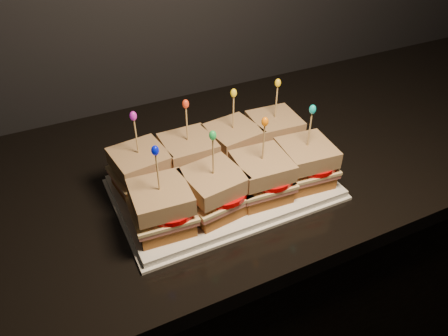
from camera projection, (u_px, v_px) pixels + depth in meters
name	position (u px, v px, depth m)	size (l,w,h in m)	color
cabinet	(223.00, 295.00, 1.20)	(2.52, 0.59, 0.85)	black
granite_slab	(223.00, 167.00, 0.93)	(2.56, 0.63, 0.04)	black
platter	(224.00, 187.00, 0.84)	(0.40, 0.25, 0.02)	white
platter_rim	(224.00, 190.00, 0.84)	(0.41, 0.26, 0.01)	white
sandwich_0_bread_bot	(143.00, 182.00, 0.81)	(0.09, 0.09, 0.03)	brown
sandwich_0_ham	(142.00, 175.00, 0.80)	(0.10, 0.10, 0.01)	#C46057
sandwich_0_cheese	(141.00, 172.00, 0.80)	(0.10, 0.10, 0.01)	beige
sandwich_0_tomato	(148.00, 169.00, 0.80)	(0.09, 0.09, 0.01)	#CB0406
sandwich_0_bread_top	(140.00, 160.00, 0.78)	(0.09, 0.09, 0.03)	#512811
sandwich_0_pick	(136.00, 138.00, 0.76)	(0.00, 0.00, 0.09)	tan
sandwich_0_frill	(133.00, 116.00, 0.73)	(0.01, 0.01, 0.02)	#BF1EBB
sandwich_1_bread_bot	(190.00, 169.00, 0.85)	(0.09, 0.09, 0.03)	brown
sandwich_1_ham	(189.00, 162.00, 0.84)	(0.10, 0.10, 0.01)	#C46057
sandwich_1_cheese	(189.00, 159.00, 0.83)	(0.10, 0.10, 0.01)	beige
sandwich_1_tomato	(196.00, 156.00, 0.83)	(0.09, 0.09, 0.01)	#CB0406
sandwich_1_bread_top	(188.00, 147.00, 0.82)	(0.09, 0.09, 0.03)	#512811
sandwich_1_pick	(187.00, 126.00, 0.79)	(0.00, 0.00, 0.09)	tan
sandwich_1_frill	(186.00, 104.00, 0.76)	(0.01, 0.01, 0.02)	red
sandwich_2_bread_bot	(233.00, 156.00, 0.88)	(0.09, 0.09, 0.03)	brown
sandwich_2_ham	(233.00, 150.00, 0.87)	(0.10, 0.10, 0.01)	#C46057
sandwich_2_cheese	(233.00, 147.00, 0.87)	(0.10, 0.10, 0.01)	beige
sandwich_2_tomato	(240.00, 144.00, 0.86)	(0.09, 0.09, 0.01)	#CB0406
sandwich_2_bread_top	(233.00, 135.00, 0.85)	(0.09, 0.09, 0.03)	#512811
sandwich_2_pick	(233.00, 114.00, 0.82)	(0.00, 0.00, 0.09)	tan
sandwich_2_frill	(234.00, 93.00, 0.79)	(0.01, 0.01, 0.02)	yellow
sandwich_3_bread_bot	(273.00, 145.00, 0.91)	(0.09, 0.09, 0.03)	brown
sandwich_3_ham	(273.00, 138.00, 0.90)	(0.10, 0.10, 0.01)	#C46057
sandwich_3_cheese	(274.00, 135.00, 0.90)	(0.10, 0.10, 0.01)	beige
sandwich_3_tomato	(280.00, 132.00, 0.89)	(0.09, 0.09, 0.01)	#CB0406
sandwich_3_bread_top	(275.00, 124.00, 0.88)	(0.09, 0.09, 0.03)	#512811
sandwich_3_pick	(276.00, 104.00, 0.85)	(0.00, 0.00, 0.09)	tan
sandwich_3_frill	(278.00, 83.00, 0.83)	(0.01, 0.01, 0.02)	yellow
sandwich_4_bread_bot	(163.00, 220.00, 0.73)	(0.09, 0.09, 0.03)	brown
sandwich_4_ham	(162.00, 213.00, 0.72)	(0.10, 0.10, 0.01)	#C46057
sandwich_4_cheese	(162.00, 210.00, 0.72)	(0.10, 0.10, 0.01)	beige
sandwich_4_tomato	(170.00, 206.00, 0.71)	(0.09, 0.09, 0.01)	#CB0406
sandwich_4_bread_top	(160.00, 197.00, 0.70)	(0.09, 0.09, 0.03)	#512811
sandwich_4_pick	(158.00, 174.00, 0.67)	(0.00, 0.00, 0.09)	tan
sandwich_4_frill	(155.00, 150.00, 0.65)	(0.01, 0.01, 0.02)	#0610D7
sandwich_5_bread_bot	(214.00, 204.00, 0.77)	(0.09, 0.09, 0.03)	brown
sandwich_5_ham	(214.00, 196.00, 0.76)	(0.10, 0.10, 0.01)	#C46057
sandwich_5_cheese	(214.00, 193.00, 0.75)	(0.10, 0.10, 0.01)	beige
sandwich_5_tomato	(222.00, 190.00, 0.75)	(0.09, 0.09, 0.01)	#CB0406
sandwich_5_bread_top	(214.00, 181.00, 0.74)	(0.09, 0.09, 0.03)	#512811
sandwich_5_pick	(213.00, 159.00, 0.71)	(0.00, 0.00, 0.09)	tan
sandwich_5_frill	(213.00, 135.00, 0.68)	(0.01, 0.01, 0.02)	green
sandwich_6_bread_bot	(261.00, 189.00, 0.80)	(0.09, 0.09, 0.03)	brown
sandwich_6_ham	(261.00, 181.00, 0.79)	(0.10, 0.10, 0.01)	#C46057
sandwich_6_cheese	(261.00, 178.00, 0.78)	(0.10, 0.10, 0.01)	beige
sandwich_6_tomato	(269.00, 175.00, 0.78)	(0.09, 0.09, 0.01)	#CB0406
sandwich_6_bread_top	(262.00, 166.00, 0.77)	(0.09, 0.09, 0.03)	#512811
sandwich_6_pick	(263.00, 145.00, 0.74)	(0.00, 0.00, 0.09)	tan
sandwich_6_frill	(265.00, 122.00, 0.71)	(0.01, 0.01, 0.02)	orange
sandwich_7_bread_bot	(303.00, 175.00, 0.83)	(0.09, 0.09, 0.03)	brown
sandwich_7_ham	(304.00, 168.00, 0.82)	(0.10, 0.10, 0.01)	#C46057
sandwich_7_cheese	(305.00, 165.00, 0.82)	(0.10, 0.10, 0.01)	beige
sandwich_7_tomato	(313.00, 162.00, 0.81)	(0.09, 0.09, 0.01)	#CB0406
sandwich_7_bread_top	(307.00, 153.00, 0.80)	(0.09, 0.09, 0.03)	#512811
sandwich_7_pick	(309.00, 132.00, 0.77)	(0.00, 0.00, 0.09)	tan
sandwich_7_frill	(313.00, 109.00, 0.75)	(0.01, 0.01, 0.02)	#0BB2A9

